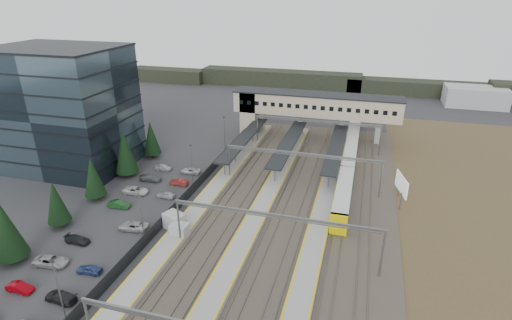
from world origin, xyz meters
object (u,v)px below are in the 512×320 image
(train, at_px, (350,157))
(billboard, at_px, (401,185))
(office_building, at_px, (64,109))
(footbridge, at_px, (304,106))
(relay_cabin_far, at_px, (180,231))
(relay_cabin_near, at_px, (174,221))

(train, bearing_deg, billboard, -56.43)
(office_building, relative_size, footbridge, 0.60)
(footbridge, relative_size, billboard, 6.87)
(office_building, xyz_separation_m, relay_cabin_far, (33.38, -18.79, -11.05))
(relay_cabin_far, distance_m, footbridge, 50.33)
(office_building, bearing_deg, train, 15.27)
(relay_cabin_near, relative_size, relay_cabin_far, 1.41)
(relay_cabin_near, bearing_deg, relay_cabin_far, -47.91)
(relay_cabin_near, xyz_separation_m, footbridge, (12.23, 46.68, 6.65))
(relay_cabin_near, bearing_deg, footbridge, 75.32)
(relay_cabin_far, relative_size, train, 0.05)
(office_building, xyz_separation_m, footbridge, (43.70, 30.00, -4.26))
(office_building, distance_m, footbridge, 53.18)
(relay_cabin_near, xyz_separation_m, relay_cabin_far, (1.90, -2.11, -0.14))
(footbridge, height_order, billboard, footbridge)
(footbridge, distance_m, train, 20.10)
(relay_cabin_near, xyz_separation_m, train, (24.53, 31.97, 0.62))
(relay_cabin_near, height_order, train, train)
(relay_cabin_near, distance_m, footbridge, 48.71)
(relay_cabin_far, xyz_separation_m, billboard, (31.99, 19.97, 2.31))
(relay_cabin_near, bearing_deg, train, 52.51)
(relay_cabin_near, height_order, relay_cabin_far, relay_cabin_near)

